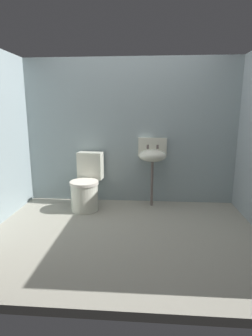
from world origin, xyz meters
The scene contains 4 objects.
ground_plane centered at (0.00, 0.00, -0.04)m, with size 3.52×2.53×0.08m, color gray.
wall_back centered at (0.00, 1.11, 1.06)m, with size 3.52×0.10×2.12m, color #91A1A4.
toilet_near_wall centered at (-0.60, 0.71, 0.32)m, with size 0.44×0.63×0.78m.
sink centered at (0.34, 0.90, 0.75)m, with size 0.42×0.35×0.99m.
Camera 1 is at (0.23, -2.85, 1.40)m, focal length 28.15 mm.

